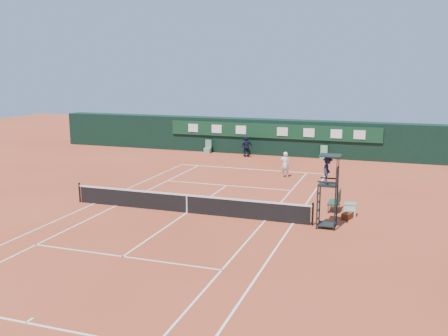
# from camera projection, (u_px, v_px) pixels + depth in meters

# --- Properties ---
(ground) EXTENTS (90.00, 90.00, 0.00)m
(ground) POSITION_uv_depth(u_px,v_px,m) (187.00, 213.00, 25.49)
(ground) COLOR #AB4428
(ground) RESTS_ON ground
(court_lines) EXTENTS (11.05, 23.85, 0.01)m
(court_lines) POSITION_uv_depth(u_px,v_px,m) (187.00, 213.00, 25.49)
(court_lines) COLOR white
(court_lines) RESTS_ON ground
(tennis_net) EXTENTS (12.90, 0.10, 1.10)m
(tennis_net) POSITION_uv_depth(u_px,v_px,m) (187.00, 203.00, 25.39)
(tennis_net) COLOR black
(tennis_net) RESTS_ON ground
(back_wall) EXTENTS (40.00, 1.65, 3.00)m
(back_wall) POSITION_uv_depth(u_px,v_px,m) (273.00, 137.00, 42.58)
(back_wall) COLOR black
(back_wall) RESTS_ON ground
(linesman_chair_left) EXTENTS (0.55, 0.50, 1.15)m
(linesman_chair_left) POSITION_uv_depth(u_px,v_px,m) (208.00, 149.00, 43.39)
(linesman_chair_left) COLOR #60926A
(linesman_chair_left) RESTS_ON ground
(linesman_chair_right) EXTENTS (0.55, 0.50, 1.15)m
(linesman_chair_right) POSITION_uv_depth(u_px,v_px,m) (323.00, 156.00, 40.21)
(linesman_chair_right) COLOR #609268
(linesman_chair_right) RESTS_ON ground
(umpire_chair) EXTENTS (0.96, 0.95, 3.42)m
(umpire_chair) POSITION_uv_depth(u_px,v_px,m) (328.00, 176.00, 22.68)
(umpire_chair) COLOR black
(umpire_chair) RESTS_ON ground
(player_bench) EXTENTS (0.56, 1.20, 1.10)m
(player_bench) POSITION_uv_depth(u_px,v_px,m) (336.00, 200.00, 25.71)
(player_bench) COLOR #173B29
(player_bench) RESTS_ON ground
(tennis_bag) EXTENTS (0.59, 0.89, 0.31)m
(tennis_bag) POSITION_uv_depth(u_px,v_px,m) (348.00, 216.00, 24.49)
(tennis_bag) COLOR black
(tennis_bag) RESTS_ON ground
(cooler) EXTENTS (0.57, 0.57, 0.65)m
(cooler) POSITION_uv_depth(u_px,v_px,m) (350.00, 209.00, 24.93)
(cooler) COLOR silver
(cooler) RESTS_ON ground
(tennis_ball) EXTENTS (0.06, 0.06, 0.06)m
(tennis_ball) POSITION_uv_depth(u_px,v_px,m) (293.00, 178.00, 33.32)
(tennis_ball) COLOR #C7DB33
(tennis_ball) RESTS_ON ground
(player) EXTENTS (0.71, 0.55, 1.73)m
(player) POSITION_uv_depth(u_px,v_px,m) (285.00, 164.00, 33.77)
(player) COLOR white
(player) RESTS_ON ground
(ball_kid_left) EXTENTS (0.93, 0.85, 1.55)m
(ball_kid_left) POSITION_uv_depth(u_px,v_px,m) (245.00, 146.00, 42.14)
(ball_kid_left) COLOR black
(ball_kid_left) RESTS_ON ground
(ball_kid_right) EXTENTS (1.07, 0.83, 1.69)m
(ball_kid_right) POSITION_uv_depth(u_px,v_px,m) (247.00, 147.00, 41.35)
(ball_kid_right) COLOR black
(ball_kid_right) RESTS_ON ground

